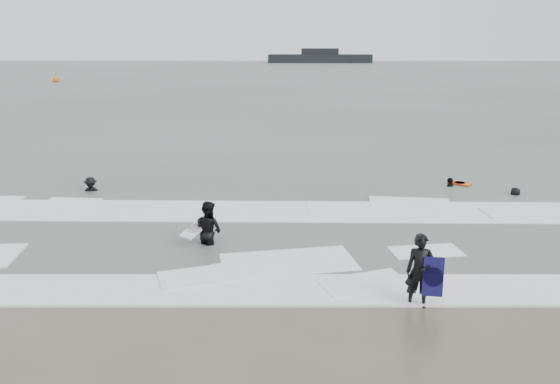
{
  "coord_description": "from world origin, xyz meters",
  "views": [
    {
      "loc": [
        0.33,
        -13.47,
        6.25
      ],
      "look_at": [
        0.0,
        5.0,
        1.1
      ],
      "focal_mm": 35.0,
      "sensor_mm": 36.0,
      "label": 1
    }
  ],
  "objects_px": {
    "surfer_right_near": "(450,187)",
    "vessel_horizon": "(320,58)",
    "surfer_right_far": "(515,196)",
    "surfer_wading": "(209,244)",
    "surfer_centre": "(417,306)",
    "buoy": "(56,79)",
    "surfer_breaker": "(91,192)"
  },
  "relations": [
    {
      "from": "surfer_wading",
      "to": "buoy",
      "type": "height_order",
      "value": "buoy"
    },
    {
      "from": "buoy",
      "to": "surfer_centre",
      "type": "bearing_deg",
      "value": -61.69
    },
    {
      "from": "surfer_centre",
      "to": "surfer_right_near",
      "type": "bearing_deg",
      "value": 78.5
    },
    {
      "from": "surfer_breaker",
      "to": "vessel_horizon",
      "type": "relative_size",
      "value": 0.05
    },
    {
      "from": "vessel_horizon",
      "to": "surfer_wading",
      "type": "bearing_deg",
      "value": -94.4
    },
    {
      "from": "surfer_right_near",
      "to": "vessel_horizon",
      "type": "relative_size",
      "value": 0.05
    },
    {
      "from": "surfer_right_near",
      "to": "vessel_horizon",
      "type": "bearing_deg",
      "value": -126.52
    },
    {
      "from": "surfer_right_far",
      "to": "surfer_wading",
      "type": "bearing_deg",
      "value": -28.83
    },
    {
      "from": "surfer_right_near",
      "to": "surfer_right_far",
      "type": "relative_size",
      "value": 1.05
    },
    {
      "from": "surfer_right_near",
      "to": "surfer_wading",
      "type": "bearing_deg",
      "value": 0.41
    },
    {
      "from": "surfer_right_near",
      "to": "vessel_horizon",
      "type": "height_order",
      "value": "vessel_horizon"
    },
    {
      "from": "surfer_right_far",
      "to": "surfer_centre",
      "type": "bearing_deg",
      "value": 3.06
    },
    {
      "from": "buoy",
      "to": "vessel_horizon",
      "type": "distance_m",
      "value": 86.76
    },
    {
      "from": "surfer_breaker",
      "to": "surfer_right_far",
      "type": "relative_size",
      "value": 1.01
    },
    {
      "from": "surfer_wading",
      "to": "buoy",
      "type": "xyz_separation_m",
      "value": [
        -33.47,
        68.58,
        0.42
      ]
    },
    {
      "from": "surfer_right_near",
      "to": "buoy",
      "type": "bearing_deg",
      "value": -90.9
    },
    {
      "from": "surfer_breaker",
      "to": "surfer_right_near",
      "type": "xyz_separation_m",
      "value": [
        15.53,
        1.14,
        0.0
      ]
    },
    {
      "from": "surfer_right_near",
      "to": "buoy",
      "type": "relative_size",
      "value": 0.96
    },
    {
      "from": "surfer_wading",
      "to": "vessel_horizon",
      "type": "height_order",
      "value": "vessel_horizon"
    },
    {
      "from": "surfer_centre",
      "to": "surfer_wading",
      "type": "relative_size",
      "value": 0.95
    },
    {
      "from": "surfer_wading",
      "to": "surfer_breaker",
      "type": "distance_m",
      "value": 8.38
    },
    {
      "from": "surfer_right_near",
      "to": "vessel_horizon",
      "type": "distance_m",
      "value": 135.99
    },
    {
      "from": "surfer_wading",
      "to": "surfer_breaker",
      "type": "bearing_deg",
      "value": -11.24
    },
    {
      "from": "surfer_right_far",
      "to": "buoy",
      "type": "xyz_separation_m",
      "value": [
        -45.43,
        62.82,
        0.42
      ]
    },
    {
      "from": "surfer_centre",
      "to": "vessel_horizon",
      "type": "distance_m",
      "value": 147.29
    },
    {
      "from": "surfer_wading",
      "to": "buoy",
      "type": "distance_m",
      "value": 76.31
    },
    {
      "from": "surfer_breaker",
      "to": "surfer_right_near",
      "type": "bearing_deg",
      "value": -8.57
    },
    {
      "from": "surfer_wading",
      "to": "surfer_right_near",
      "type": "bearing_deg",
      "value": -109.51
    },
    {
      "from": "surfer_wading",
      "to": "surfer_right_near",
      "type": "relative_size",
      "value": 1.24
    },
    {
      "from": "surfer_wading",
      "to": "buoy",
      "type": "relative_size",
      "value": 1.19
    },
    {
      "from": "surfer_centre",
      "to": "surfer_right_far",
      "type": "height_order",
      "value": "surfer_centre"
    },
    {
      "from": "buoy",
      "to": "vessel_horizon",
      "type": "relative_size",
      "value": 0.06
    }
  ]
}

